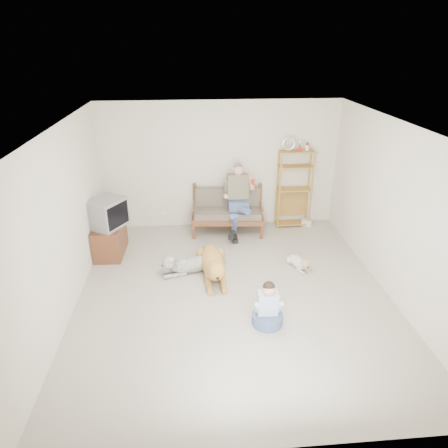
{
  "coord_description": "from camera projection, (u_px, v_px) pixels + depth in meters",
  "views": [
    {
      "loc": [
        -0.62,
        -5.41,
        3.78
      ],
      "look_at": [
        -0.07,
        1.0,
        0.8
      ],
      "focal_mm": 32.0,
      "sensor_mm": 36.0,
      "label": 1
    }
  ],
  "objects": [
    {
      "name": "loveseat",
      "position": [
        227.0,
        210.0,
        8.47
      ],
      "size": [
        1.55,
        0.81,
        0.95
      ],
      "rotation": [
        0.0,
        0.0,
        -0.08
      ],
      "color": "brown",
      "rests_on": "ground"
    },
    {
      "name": "wall_outlet",
      "position": [
        164.0,
        213.0,
        8.78
      ],
      "size": [
        0.12,
        0.02,
        0.08
      ],
      "primitive_type": "cube",
      "color": "white",
      "rests_on": "ground"
    },
    {
      "name": "crt_tv",
      "position": [
        107.0,
        213.0,
        7.36
      ],
      "size": [
        0.77,
        0.81,
        0.53
      ],
      "rotation": [
        0.0,
        0.0,
        -0.54
      ],
      "color": "gray",
      "rests_on": "tv_stand"
    },
    {
      "name": "terrier",
      "position": [
        300.0,
        263.0,
        7.21
      ],
      "size": [
        0.34,
        0.69,
        0.27
      ],
      "rotation": [
        0.0,
        0.0,
        0.31
      ],
      "color": "silver",
      "rests_on": "ground"
    },
    {
      "name": "shaggy_dog",
      "position": [
        189.0,
        264.0,
        7.08
      ],
      "size": [
        1.25,
        0.53,
        0.38
      ],
      "rotation": [
        0.0,
        0.0,
        -1.3
      ],
      "color": "white",
      "rests_on": "ground"
    },
    {
      "name": "tv_stand",
      "position": [
        110.0,
        239.0,
        7.64
      ],
      "size": [
        0.53,
        0.92,
        0.6
      ],
      "rotation": [
        0.0,
        0.0,
        -0.03
      ],
      "color": "brown",
      "rests_on": "ground"
    },
    {
      "name": "etagere",
      "position": [
        294.0,
        188.0,
        8.59
      ],
      "size": [
        0.75,
        0.33,
        1.98
      ],
      "color": "#B07E37",
      "rests_on": "ground"
    },
    {
      "name": "floor",
      "position": [
        234.0,
        294.0,
        6.53
      ],
      "size": [
        5.5,
        5.5,
        0.0
      ],
      "primitive_type": "plane",
      "color": "beige",
      "rests_on": "ground"
    },
    {
      "name": "wall_back",
      "position": [
        220.0,
        166.0,
        8.45
      ],
      "size": [
        5.0,
        0.0,
        5.0
      ],
      "primitive_type": "plane",
      "rotation": [
        1.57,
        0.0,
        0.0
      ],
      "color": "beige",
      "rests_on": "ground"
    },
    {
      "name": "golden_retriever",
      "position": [
        213.0,
        264.0,
        6.98
      ],
      "size": [
        0.47,
        1.66,
        0.5
      ],
      "rotation": [
        0.0,
        0.0,
        0.05
      ],
      "color": "gold",
      "rests_on": "ground"
    },
    {
      "name": "ceiling",
      "position": [
        236.0,
        127.0,
        5.39
      ],
      "size": [
        5.5,
        5.5,
        0.0
      ],
      "primitive_type": "plane",
      "rotation": [
        3.14,
        0.0,
        0.0
      ],
      "color": "white",
      "rests_on": "ground"
    },
    {
      "name": "man",
      "position": [
        238.0,
        205.0,
        8.2
      ],
      "size": [
        0.57,
        0.82,
        1.32
      ],
      "color": "#475882",
      "rests_on": "loveseat"
    },
    {
      "name": "wall_front",
      "position": [
        269.0,
        347.0,
        3.48
      ],
      "size": [
        5.0,
        0.0,
        5.0
      ],
      "primitive_type": "plane",
      "rotation": [
        -1.57,
        0.0,
        0.0
      ],
      "color": "beige",
      "rests_on": "ground"
    },
    {
      "name": "book_stack",
      "position": [
        307.0,
        223.0,
        8.89
      ],
      "size": [
        0.26,
        0.23,
        0.14
      ],
      "primitive_type": "cube",
      "rotation": [
        0.0,
        0.0,
        -0.4
      ],
      "color": "white",
      "rests_on": "ground"
    },
    {
      "name": "wall_right",
      "position": [
        395.0,
        213.0,
        6.15
      ],
      "size": [
        0.0,
        5.5,
        5.5
      ],
      "primitive_type": "plane",
      "rotation": [
        1.57,
        0.0,
        -1.57
      ],
      "color": "beige",
      "rests_on": "ground"
    },
    {
      "name": "wall_left",
      "position": [
        63.0,
        224.0,
        5.77
      ],
      "size": [
        0.0,
        5.5,
        5.5
      ],
      "primitive_type": "plane",
      "rotation": [
        1.57,
        0.0,
        1.57
      ],
      "color": "beige",
      "rests_on": "ground"
    },
    {
      "name": "child",
      "position": [
        268.0,
        309.0,
        5.75
      ],
      "size": [
        0.45,
        0.45,
        0.71
      ],
      "rotation": [
        0.0,
        0.0,
        -0.03
      ],
      "color": "#475882",
      "rests_on": "ground"
    }
  ]
}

